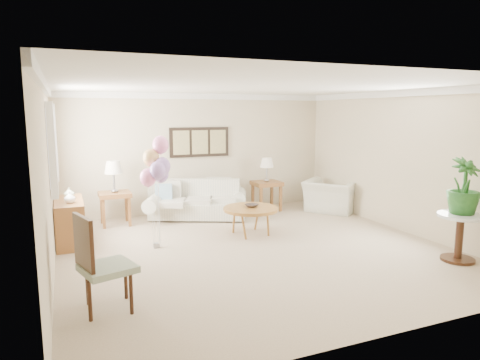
{
  "coord_description": "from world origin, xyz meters",
  "views": [
    {
      "loc": [
        -2.79,
        -6.09,
        2.19
      ],
      "look_at": [
        -0.02,
        0.6,
        1.05
      ],
      "focal_mm": 32.0,
      "sensor_mm": 36.0,
      "label": 1
    }
  ],
  "objects_px": {
    "sofa": "(198,203)",
    "coffee_table": "(251,210)",
    "accent_chair": "(100,262)",
    "balloon_cluster": "(157,166)",
    "armchair": "(331,196)"
  },
  "relations": [
    {
      "from": "sofa",
      "to": "coffee_table",
      "type": "xyz_separation_m",
      "value": [
        0.52,
        -1.58,
        0.15
      ]
    },
    {
      "from": "accent_chair",
      "to": "coffee_table",
      "type": "bearing_deg",
      "value": 37.55
    },
    {
      "from": "sofa",
      "to": "balloon_cluster",
      "type": "xyz_separation_m",
      "value": [
        -1.17,
        -1.68,
        1.04
      ]
    },
    {
      "from": "sofa",
      "to": "armchair",
      "type": "distance_m",
      "value": 2.98
    },
    {
      "from": "armchair",
      "to": "balloon_cluster",
      "type": "xyz_separation_m",
      "value": [
        -4.1,
        -1.09,
        1.01
      ]
    },
    {
      "from": "sofa",
      "to": "coffee_table",
      "type": "relative_size",
      "value": 2.47
    },
    {
      "from": "armchair",
      "to": "balloon_cluster",
      "type": "height_order",
      "value": "balloon_cluster"
    },
    {
      "from": "sofa",
      "to": "armchair",
      "type": "xyz_separation_m",
      "value": [
        2.92,
        -0.59,
        0.03
      ]
    },
    {
      "from": "coffee_table",
      "to": "armchair",
      "type": "distance_m",
      "value": 2.6
    },
    {
      "from": "coffee_table",
      "to": "armchair",
      "type": "relative_size",
      "value": 0.92
    },
    {
      "from": "sofa",
      "to": "balloon_cluster",
      "type": "height_order",
      "value": "balloon_cluster"
    },
    {
      "from": "coffee_table",
      "to": "accent_chair",
      "type": "height_order",
      "value": "accent_chair"
    },
    {
      "from": "sofa",
      "to": "accent_chair",
      "type": "bearing_deg",
      "value": -121.19
    },
    {
      "from": "accent_chair",
      "to": "sofa",
      "type": "bearing_deg",
      "value": 58.81
    },
    {
      "from": "sofa",
      "to": "coffee_table",
      "type": "height_order",
      "value": "sofa"
    }
  ]
}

